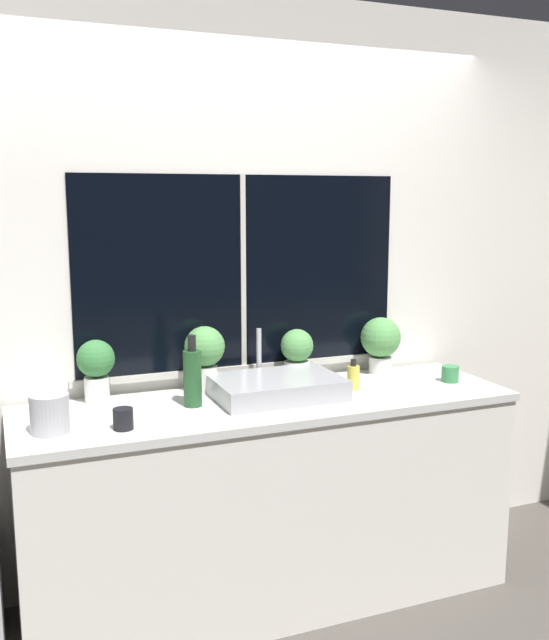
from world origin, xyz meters
name	(u,v)px	position (x,y,z in m)	size (l,w,h in m)	color
ground_plane	(297,634)	(0.00, 0.00, 0.00)	(14.00, 14.00, 0.00)	#4C4742
wall_back	(240,293)	(0.00, 0.69, 1.35)	(8.00, 0.09, 2.70)	silver
wall_right	(498,262)	(2.16, 1.50, 1.35)	(0.06, 7.00, 2.70)	silver
counter	(270,500)	(0.00, 0.31, 0.47)	(2.16, 0.64, 0.93)	white
sink	(277,387)	(0.04, 0.34, 0.97)	(0.55, 0.43, 0.27)	#ADADB2
potted_plant_far_left	(96,366)	(-0.70, 0.55, 1.09)	(0.16, 0.16, 0.27)	white
potted_plant_center_left	(205,353)	(-0.22, 0.55, 1.11)	(0.18, 0.18, 0.30)	white
potted_plant_center_right	(297,353)	(0.23, 0.55, 1.07)	(0.16, 0.16, 0.25)	white
potted_plant_far_right	(381,340)	(0.69, 0.55, 1.09)	(0.20, 0.20, 0.28)	white
soap_bottle	(353,377)	(0.41, 0.32, 0.99)	(0.06, 0.06, 0.14)	#DBD14C
bottle_tall	(192,377)	(-0.33, 0.34, 1.06)	(0.08, 0.08, 0.30)	#235128
mug_black	(123,419)	(-0.66, 0.15, 0.97)	(0.08, 0.08, 0.08)	black
mug_green	(450,374)	(0.91, 0.27, 0.97)	(0.08, 0.08, 0.08)	#38844C
kettle	(50,412)	(-0.92, 0.21, 1.01)	(0.14, 0.14, 0.16)	#B2B2B7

